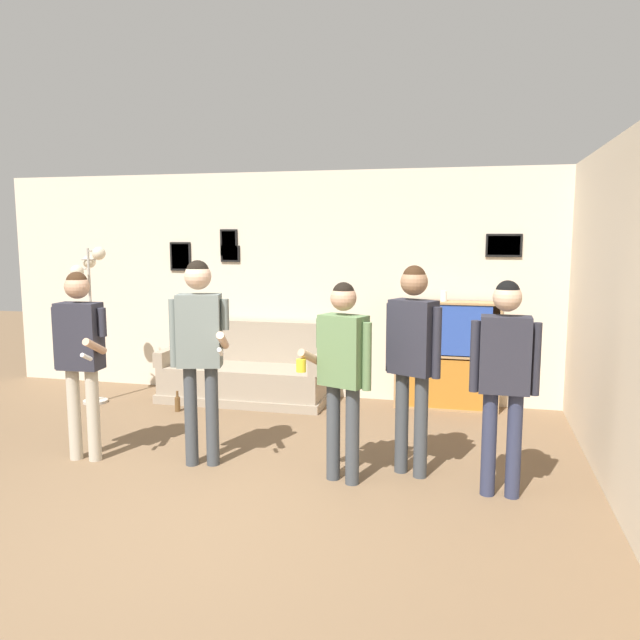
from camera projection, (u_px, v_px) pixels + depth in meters
name	position (u px, v px, depth m)	size (l,w,h in m)	color
ground_plane	(174.00, 533.00, 4.12)	(20.00, 20.00, 0.00)	brown
wall_back	(313.00, 285.00, 7.51)	(8.19, 0.08, 2.70)	beige
wall_right	(607.00, 311.00, 5.02)	(0.06, 6.09, 2.70)	beige
couch	(246.00, 375.00, 7.43)	(1.98, 0.80, 0.91)	gray
bookshelf	(447.00, 355.00, 7.02)	(1.15, 0.30, 1.22)	#A87F51
floor_lamp	(90.00, 293.00, 7.15)	(0.36, 0.39, 1.82)	#ADA89E
person_player_foreground_left	(80.00, 346.00, 5.34)	(0.51, 0.44, 1.65)	#B7AD99
person_player_foreground_center	(199.00, 340.00, 5.20)	(0.56, 0.44, 1.75)	#3D4247
person_watcher_holding_cup	(343.00, 362.00, 4.86)	(0.57, 0.36, 1.60)	#3D4247
person_spectator_near_bookshelf	(413.00, 348.00, 4.99)	(0.46, 0.34, 1.72)	#3D4247
person_spectator_far_right	(505.00, 367.00, 4.58)	(0.50, 0.21, 1.63)	#2D334C
bottle_on_floor	(178.00, 403.00, 6.95)	(0.06, 0.06, 0.23)	brown
drinking_cup	(444.00, 296.00, 6.94)	(0.07, 0.07, 0.12)	white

